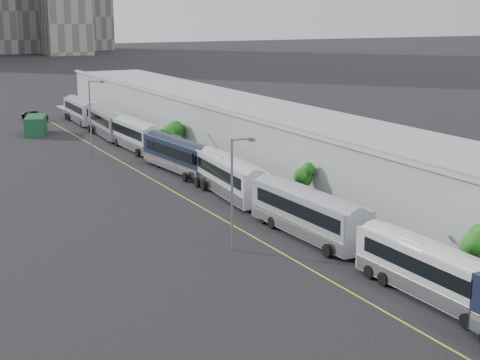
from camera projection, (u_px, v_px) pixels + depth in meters
sidewalk at (325, 206)px, 69.02m from camera, size 10.00×170.00×0.12m
lane_line at (224, 220)px, 64.37m from camera, size 0.12×160.00×0.02m
depot at (361, 166)px, 70.02m from camera, size 12.45×160.40×7.20m
bus_2 at (431, 276)px, 46.54m from camera, size 2.79×12.49×3.65m
bus_3 at (308, 218)px, 59.20m from camera, size 3.14×13.60×3.95m
bus_4 at (230, 180)px, 72.26m from camera, size 3.78×13.57×3.92m
bus_5 at (179, 158)px, 83.21m from camera, size 3.83×13.46×3.88m
bus_6 at (135, 137)px, 96.78m from camera, size 3.09×13.69×3.98m
bus_7 at (108, 125)px, 106.71m from camera, size 3.52×13.78×3.99m
bus_8 at (82, 113)px, 119.69m from camera, size 3.03×13.42×3.91m
tree_1 at (477, 242)px, 47.42m from camera, size 2.04×2.04×4.42m
tree_2 at (303, 176)px, 66.05m from camera, size 1.72×1.72×4.36m
tree_3 at (172, 132)px, 91.84m from camera, size 2.86×2.86×4.56m
street_lamp_near at (234, 186)px, 55.33m from camera, size 2.04×0.22×8.68m
street_lamp_far at (92, 114)px, 89.96m from camera, size 2.04×0.22×9.61m
shipping_container at (36, 125)px, 108.73m from camera, size 4.56×7.06×2.68m
suv at (35, 116)px, 122.60m from camera, size 4.06×5.89×1.49m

